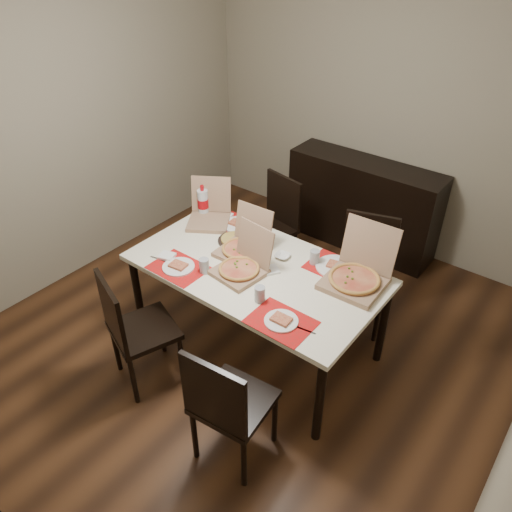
# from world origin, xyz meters

# --- Properties ---
(ground) EXTENTS (3.80, 4.00, 0.02)m
(ground) POSITION_xyz_m (0.00, 0.00, -0.01)
(ground) COLOR #472916
(ground) RESTS_ON ground
(room_walls) EXTENTS (3.84, 4.02, 2.62)m
(room_walls) POSITION_xyz_m (0.00, 0.43, 1.73)
(room_walls) COLOR gray
(room_walls) RESTS_ON ground
(sideboard) EXTENTS (1.50, 0.40, 0.90)m
(sideboard) POSITION_xyz_m (0.00, 1.78, 0.45)
(sideboard) COLOR black
(sideboard) RESTS_ON ground
(dining_table) EXTENTS (1.80, 1.00, 0.75)m
(dining_table) POSITION_xyz_m (0.07, -0.02, 0.68)
(dining_table) COLOR white
(dining_table) RESTS_ON ground
(chair_near_left) EXTENTS (0.54, 0.54, 0.93)m
(chair_near_left) POSITION_xyz_m (-0.37, -0.82, 0.51)
(chair_near_left) COLOR black
(chair_near_left) RESTS_ON ground
(chair_near_right) EXTENTS (0.46, 0.46, 0.93)m
(chair_near_right) POSITION_xyz_m (0.55, -0.91, 0.51)
(chair_near_right) COLOR black
(chair_near_right) RESTS_ON ground
(chair_far_left) EXTENTS (0.49, 0.49, 0.93)m
(chair_far_left) POSITION_xyz_m (-0.44, 0.89, 0.51)
(chair_far_left) COLOR black
(chair_far_left) RESTS_ON ground
(chair_far_right) EXTENTS (0.53, 0.53, 0.93)m
(chair_far_right) POSITION_xyz_m (0.55, 0.78, 0.51)
(chair_far_right) COLOR black
(chair_far_right) RESTS_ON ground
(setting_near_left) EXTENTS (0.48, 0.30, 0.11)m
(setting_near_left) POSITION_xyz_m (-0.34, -0.34, 0.77)
(setting_near_left) COLOR red
(setting_near_left) RESTS_ON dining_table
(setting_near_right) EXTENTS (0.49, 0.30, 0.11)m
(setting_near_right) POSITION_xyz_m (0.47, -0.35, 0.77)
(setting_near_right) COLOR red
(setting_near_right) RESTS_ON dining_table
(setting_far_left) EXTENTS (0.46, 0.30, 0.11)m
(setting_far_left) POSITION_xyz_m (-0.37, 0.32, 0.77)
(setting_far_left) COLOR red
(setting_far_left) RESTS_ON dining_table
(setting_far_right) EXTENTS (0.44, 0.30, 0.11)m
(setting_far_right) POSITION_xyz_m (0.48, 0.32, 0.77)
(setting_far_right) COLOR red
(setting_far_right) RESTS_ON dining_table
(napkin_loose) EXTENTS (0.16, 0.16, 0.02)m
(napkin_loose) POSITION_xyz_m (0.17, 0.01, 0.76)
(napkin_loose) COLOR white
(napkin_loose) RESTS_ON dining_table
(pizza_box_center) EXTENTS (0.36, 0.39, 0.32)m
(pizza_box_center) POSITION_xyz_m (0.02, -0.12, 0.80)
(pizza_box_center) COLOR #916F53
(pizza_box_center) RESTS_ON dining_table
(pizza_box_right) EXTENTS (0.41, 0.45, 0.39)m
(pizza_box_right) POSITION_xyz_m (0.72, 0.27, 0.81)
(pizza_box_right) COLOR #916F53
(pizza_box_right) RESTS_ON dining_table
(pizza_box_left) EXTENTS (0.47, 0.48, 0.33)m
(pizza_box_left) POSITION_xyz_m (-0.63, 0.26, 0.81)
(pizza_box_left) COLOR #916F53
(pizza_box_left) RESTS_ON dining_table
(pizza_box_extra) EXTENTS (0.33, 0.37, 0.32)m
(pizza_box_extra) POSITION_xyz_m (-0.13, 0.08, 0.80)
(pizza_box_extra) COLOR #916F53
(pizza_box_extra) RESTS_ON dining_table
(faina_plate) EXTENTS (0.26, 0.26, 0.03)m
(faina_plate) POSITION_xyz_m (-0.27, 0.15, 0.76)
(faina_plate) COLOR black
(faina_plate) RESTS_ON dining_table
(dip_bowl) EXTENTS (0.12, 0.12, 0.03)m
(dip_bowl) POSITION_xyz_m (0.15, 0.20, 0.76)
(dip_bowl) COLOR white
(dip_bowl) RESTS_ON dining_table
(soda_bottle) EXTENTS (0.09, 0.09, 0.27)m
(soda_bottle) POSITION_xyz_m (-0.74, 0.30, 0.86)
(soda_bottle) COLOR silver
(soda_bottle) RESTS_ON dining_table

